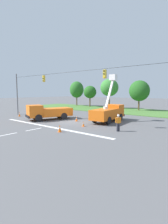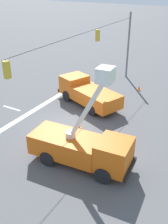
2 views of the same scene
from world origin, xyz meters
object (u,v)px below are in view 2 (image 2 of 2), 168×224
at_px(traffic_cone_foreground_left, 139,87).
at_px(traffic_cone_mid_right, 30,136).
at_px(utility_truck_support_near, 87,92).
at_px(traffic_cone_foreground_right, 108,78).
at_px(utility_truck_bucket_lift, 83,146).
at_px(traffic_cone_mid_left, 79,124).

height_order(traffic_cone_foreground_left, traffic_cone_mid_right, traffic_cone_mid_right).
xyz_separation_m(utility_truck_support_near, traffic_cone_foreground_left, (-5.64, 3.03, -0.87)).
relative_size(traffic_cone_foreground_right, traffic_cone_mid_right, 1.29).
relative_size(utility_truck_bucket_lift, traffic_cone_foreground_right, 8.62).
bearing_deg(traffic_cone_foreground_left, traffic_cone_foreground_right, -101.32).
xyz_separation_m(utility_truck_bucket_lift, traffic_cone_foreground_left, (-13.44, -1.04, -1.07)).
distance_m(utility_truck_bucket_lift, utility_truck_support_near, 8.80).
bearing_deg(traffic_cone_mid_left, utility_truck_bucket_lift, 34.60).
bearing_deg(traffic_cone_mid_right, traffic_cone_mid_left, 143.85).
bearing_deg(traffic_cone_foreground_left, traffic_cone_mid_left, -8.50).
height_order(utility_truck_bucket_lift, traffic_cone_mid_right, utility_truck_bucket_lift).
bearing_deg(traffic_cone_mid_right, utility_truck_support_near, 174.61).
relative_size(utility_truck_support_near, traffic_cone_foreground_right, 9.11).
xyz_separation_m(utility_truck_support_near, traffic_cone_foreground_right, (-6.41, -0.83, -0.77)).
height_order(utility_truck_support_near, traffic_cone_mid_right, utility_truck_support_near).
xyz_separation_m(utility_truck_bucket_lift, traffic_cone_foreground_right, (-14.21, -4.90, -0.97)).
relative_size(utility_truck_support_near, traffic_cone_mid_left, 10.07).
distance_m(traffic_cone_foreground_left, traffic_cone_foreground_right, 3.93).
bearing_deg(utility_truck_bucket_lift, utility_truck_support_near, -152.44).
distance_m(utility_truck_bucket_lift, traffic_cone_foreground_right, 15.06).
bearing_deg(traffic_cone_mid_left, traffic_cone_foreground_right, -167.27).
xyz_separation_m(utility_truck_bucket_lift, traffic_cone_mid_right, (-0.56, -4.75, -1.07)).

